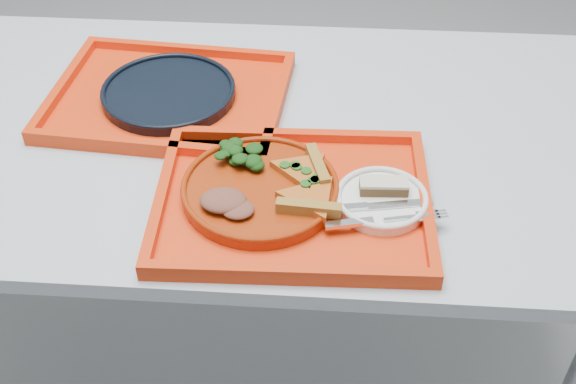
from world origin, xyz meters
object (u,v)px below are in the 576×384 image
at_px(tray_far, 170,100).
at_px(dessert_bar, 384,186).
at_px(dinner_plate, 260,191).
at_px(navy_plate, 169,94).
at_px(tray_main, 293,203).

distance_m(tray_far, dessert_bar, 0.49).
height_order(dinner_plate, navy_plate, dinner_plate).
distance_m(tray_far, navy_plate, 0.01).
height_order(tray_far, dessert_bar, dessert_bar).
bearing_deg(dinner_plate, tray_far, 126.99).
distance_m(tray_main, dessert_bar, 0.15).
xyz_separation_m(navy_plate, dessert_bar, (0.41, -0.27, 0.02)).
bearing_deg(dessert_bar, navy_plate, 144.43).
relative_size(tray_far, navy_plate, 1.73).
distance_m(dinner_plate, dessert_bar, 0.20).
relative_size(tray_far, dessert_bar, 5.61).
relative_size(tray_main, tray_far, 1.00).
relative_size(navy_plate, dessert_bar, 3.24).
relative_size(tray_main, dinner_plate, 1.73).
xyz_separation_m(tray_main, dinner_plate, (-0.05, 0.01, 0.02)).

